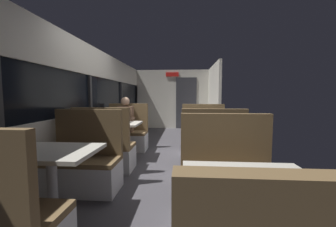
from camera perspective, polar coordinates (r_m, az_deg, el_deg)
The scene contains 16 objects.
ground_plane at distance 4.30m, azimuth -1.95°, elevation -12.73°, with size 3.30×9.20×0.02m, color #423F44.
carriage_window_panel_left at distance 4.49m, azimuth -20.73°, elevation 2.25°, with size 0.09×8.48×2.30m.
carriage_end_bulkhead at distance 8.27m, azimuth 1.59°, elevation 3.81°, with size 2.90×0.11×2.30m.
carriage_aisle_panel_right at distance 7.14m, azimuth 12.37°, elevation 3.64°, with size 0.08×2.40×2.30m, color beige.
dining_table_near_window at distance 2.48m, azimuth -29.30°, elevation -10.94°, with size 0.90×0.70×0.74m.
bench_near_window_facing_entry at distance 3.15m, azimuth -21.82°, elevation -13.26°, with size 0.95×0.50×1.10m.
dining_table_mid_window at distance 4.39m, azimuth -13.59°, elevation -3.77°, with size 0.90×0.70×0.74m.
bench_mid_window_facing_end at distance 3.81m, azimuth -16.76°, elevation -9.94°, with size 0.95×0.50×1.10m.
bench_mid_window_facing_entry at distance 5.11m, azimuth -11.10°, elevation -6.07°, with size 0.95×0.50×1.10m.
dining_table_front_aisle at distance 1.59m, azimuth 21.53°, elevation -19.57°, with size 0.90×0.70×0.74m.
bench_front_aisle_facing_entry at distance 2.33m, azimuth 15.88°, elevation -19.62°, with size 0.95×0.50×1.10m.
dining_table_rear_aisle at distance 4.01m, azimuth 10.66°, elevation -4.53°, with size 0.90×0.70×0.74m.
bench_rear_aisle_facing_end at distance 3.40m, azimuth 11.91°, elevation -11.63°, with size 0.95×0.50×1.10m.
bench_rear_aisle_facing_entry at distance 4.75m, azimuth 9.66°, elevation -6.86°, with size 0.95×0.50×1.10m.
seated_passenger at distance 5.00m, azimuth -11.36°, elevation -3.87°, with size 0.47×0.55×1.26m.
coffee_cup_primary at distance 4.04m, azimuth 10.90°, elevation -2.39°, with size 0.07×0.07×0.09m.
Camera 1 is at (0.45, -4.07, 1.29)m, focal length 22.32 mm.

